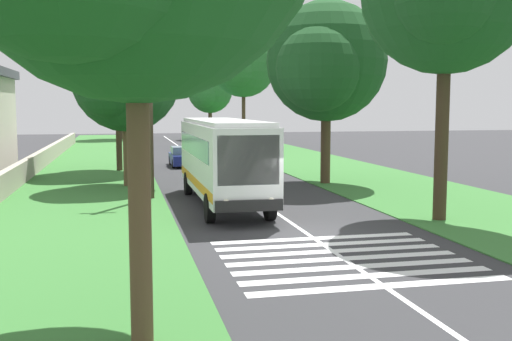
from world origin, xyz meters
The scene contains 17 objects.
ground centered at (0.00, 0.00, 0.00)m, with size 160.00×160.00×0.00m, color #333335.
grass_verge_left centered at (15.00, 8.20, 0.02)m, with size 120.00×8.00×0.04m, color #387533.
grass_verge_right centered at (15.00, -8.20, 0.02)m, with size 120.00×8.00×0.04m, color #387533.
centre_line centered at (15.00, 0.00, 0.00)m, with size 110.00×0.16×0.01m, color silver.
coach_bus centered at (6.68, 1.80, 2.15)m, with size 11.16×2.62×3.73m.
zebra_crossing centered at (-3.37, 0.00, 0.00)m, with size 5.85×6.80×0.01m.
trailing_car_0 centered at (24.57, 1.76, 0.67)m, with size 4.30×1.78×1.43m.
trailing_car_1 centered at (34.02, -1.73, 0.67)m, with size 4.30×1.78×1.43m.
trailing_minibus_0 centered at (45.72, -1.92, 1.55)m, with size 6.00×2.14×2.53m.
roadside_tree_left_0 centered at (22.17, 6.41, 7.64)m, with size 7.64×6.60×11.06m.
roadside_tree_left_1 centered at (62.53, 6.23, 7.95)m, with size 8.53×7.02×11.63m.
roadside_tree_left_2 centered at (14.01, 5.90, 5.70)m, with size 6.53×5.77×8.68m.
roadside_tree_right_0 centered at (42.56, -6.17, 8.45)m, with size 8.23×6.80×12.01m.
roadside_tree_right_1 centered at (12.73, -4.82, 6.59)m, with size 7.96×6.64×10.06m.
roadside_tree_right_2 centered at (60.87, -5.35, 6.21)m, with size 7.25×5.91×9.31m.
utility_pole centered at (9.15, 4.76, 4.49)m, with size 0.24×1.40×8.61m.
roadside_wall centered at (20.00, 11.60, 0.64)m, with size 70.00×0.40×1.19m, color #B2A893.
Camera 1 is at (-19.23, 6.08, 4.30)m, focal length 42.44 mm.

